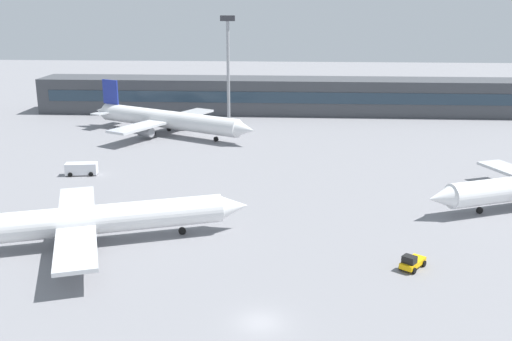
{
  "coord_description": "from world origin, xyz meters",
  "views": [
    {
      "loc": [
        2.64,
        -48.44,
        28.49
      ],
      "look_at": [
        -2.94,
        40.0,
        3.0
      ],
      "focal_mm": 41.69,
      "sensor_mm": 36.0,
      "label": 1
    }
  ],
  "objects_px": {
    "airplane_far": "(169,120)",
    "baggage_tug_yellow": "(412,262)",
    "floodlight_tower_west": "(228,65)",
    "airplane_near": "(86,221)",
    "service_van_white": "(82,169)"
  },
  "relations": [
    {
      "from": "airplane_far",
      "to": "baggage_tug_yellow",
      "type": "bearing_deg",
      "value": -58.31
    },
    {
      "from": "airplane_far",
      "to": "floodlight_tower_west",
      "type": "xyz_separation_m",
      "value": [
        12.52,
        6.1,
        11.33
      ]
    },
    {
      "from": "airplane_far",
      "to": "floodlight_tower_west",
      "type": "bearing_deg",
      "value": 25.98
    },
    {
      "from": "airplane_near",
      "to": "airplane_far",
      "type": "xyz_separation_m",
      "value": [
        -2.54,
        60.86,
        0.29
      ]
    },
    {
      "from": "floodlight_tower_west",
      "to": "baggage_tug_yellow",
      "type": "bearing_deg",
      "value": -68.71
    },
    {
      "from": "airplane_far",
      "to": "airplane_near",
      "type": "bearing_deg",
      "value": -87.61
    },
    {
      "from": "airplane_far",
      "to": "floodlight_tower_west",
      "type": "height_order",
      "value": "floodlight_tower_west"
    },
    {
      "from": "baggage_tug_yellow",
      "to": "service_van_white",
      "type": "distance_m",
      "value": 59.18
    },
    {
      "from": "airplane_near",
      "to": "baggage_tug_yellow",
      "type": "bearing_deg",
      "value": -6.85
    },
    {
      "from": "baggage_tug_yellow",
      "to": "floodlight_tower_west",
      "type": "xyz_separation_m",
      "value": [
        -27.86,
        71.51,
        13.85
      ]
    },
    {
      "from": "baggage_tug_yellow",
      "to": "floodlight_tower_west",
      "type": "height_order",
      "value": "floodlight_tower_west"
    },
    {
      "from": "service_van_white",
      "to": "baggage_tug_yellow",
      "type": "bearing_deg",
      "value": -34.46
    },
    {
      "from": "airplane_far",
      "to": "service_van_white",
      "type": "xyz_separation_m",
      "value": [
        -8.42,
        -31.92,
        -2.21
      ]
    },
    {
      "from": "service_van_white",
      "to": "floodlight_tower_west",
      "type": "xyz_separation_m",
      "value": [
        20.93,
        38.02,
        13.54
      ]
    },
    {
      "from": "airplane_near",
      "to": "baggage_tug_yellow",
      "type": "xyz_separation_m",
      "value": [
        37.84,
        -4.54,
        -2.24
      ]
    }
  ]
}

